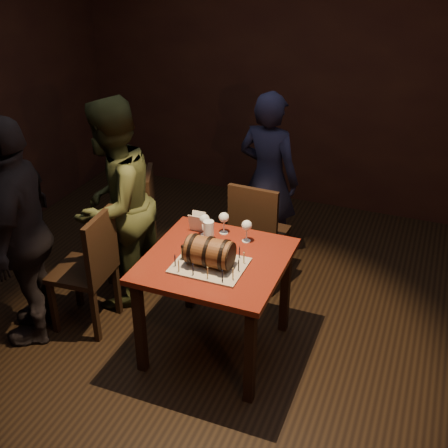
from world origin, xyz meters
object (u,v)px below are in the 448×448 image
object	(u,v)px
person_left_rear	(114,205)
person_left_front	(23,233)
wine_glass_mid	(224,218)
wine_glass_left	(205,220)
pub_table	(216,272)
chair_back	(257,230)
pint_of_ale	(209,232)
chair_left_rear	(139,218)
person_back	(268,179)
barrel_cake	(209,252)
wine_glass_right	(247,226)
chair_left_front	(91,265)

from	to	relation	value
person_left_rear	person_left_front	xyz separation A→B (m)	(-0.34, -0.61, 0.01)
wine_glass_mid	wine_glass_left	bearing A→B (deg)	-146.31
pub_table	chair_back	xyz separation A→B (m)	(0.00, 0.84, -0.12)
pint_of_ale	chair_back	size ratio (longest dim) A/B	0.16
wine_glass_mid	chair_back	size ratio (longest dim) A/B	0.17
chair_left_rear	pint_of_ale	bearing A→B (deg)	-30.42
wine_glass_mid	person_left_front	bearing A→B (deg)	-152.74
person_back	person_left_rear	world-z (taller)	person_left_rear
barrel_cake	person_left_front	distance (m)	1.30
wine_glass_left	chair_back	size ratio (longest dim) A/B	0.17
person_left_rear	person_left_front	world-z (taller)	person_left_front
wine_glass_right	chair_left_front	world-z (taller)	chair_left_front
wine_glass_left	chair_back	xyz separation A→B (m)	(0.19, 0.59, -0.35)
person_left_rear	person_left_front	bearing A→B (deg)	-26.70
wine_glass_mid	wine_glass_right	size ratio (longest dim) A/B	1.00
wine_glass_mid	pint_of_ale	bearing A→B (deg)	-112.37
wine_glass_right	chair_back	distance (m)	0.67
pub_table	barrel_cake	xyz separation A→B (m)	(0.00, -0.10, 0.21)
chair_back	chair_left_rear	xyz separation A→B (m)	(-0.97, -0.16, 0.00)
barrel_cake	pint_of_ale	bearing A→B (deg)	114.02
wine_glass_mid	person_left_front	distance (m)	1.37
barrel_cake	pub_table	bearing A→B (deg)	90.91
pint_of_ale	chair_back	world-z (taller)	chair_back
person_left_rear	wine_glass_mid	bearing A→B (deg)	93.42
pub_table	chair_left_front	distance (m)	0.94
barrel_cake	person_left_rear	bearing A→B (deg)	156.49
chair_left_rear	chair_left_front	world-z (taller)	same
chair_left_rear	chair_left_front	bearing A→B (deg)	-87.33
person_back	person_left_front	size ratio (longest dim) A/B	0.92
wine_glass_right	pint_of_ale	size ratio (longest dim) A/B	1.07
pint_of_ale	person_left_front	bearing A→B (deg)	-157.10
wine_glass_mid	chair_left_rear	distance (m)	1.02
pint_of_ale	person_left_rear	size ratio (longest dim) A/B	0.09
wine_glass_mid	chair_left_front	size ratio (longest dim) A/B	0.17
wine_glass_right	person_back	xyz separation A→B (m)	(-0.18, 1.05, -0.11)
wine_glass_right	chair_left_rear	distance (m)	1.20
pint_of_ale	chair_back	xyz separation A→B (m)	(0.13, 0.65, -0.30)
person_back	wine_glass_right	bearing A→B (deg)	111.02
pub_table	person_left_front	size ratio (longest dim) A/B	0.55
chair_left_rear	person_left_rear	xyz separation A→B (m)	(0.02, -0.37, 0.29)
barrel_cake	chair_left_front	size ratio (longest dim) A/B	0.37
chair_back	person_left_front	world-z (taller)	person_left_front
wine_glass_left	person_left_rear	bearing A→B (deg)	175.62
pub_table	pint_of_ale	bearing A→B (deg)	124.25
person_back	person_left_rear	size ratio (longest dim) A/B	0.93
pint_of_ale	chair_left_rear	bearing A→B (deg)	149.58
wine_glass_right	person_left_rear	distance (m)	1.06
chair_back	person_left_front	size ratio (longest dim) A/B	0.56
pub_table	person_back	world-z (taller)	person_back
pub_table	wine_glass_right	xyz separation A→B (m)	(0.11, 0.28, 0.23)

